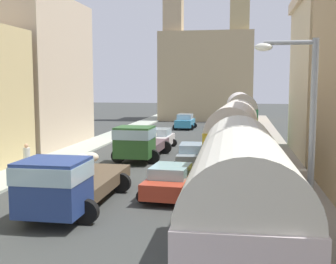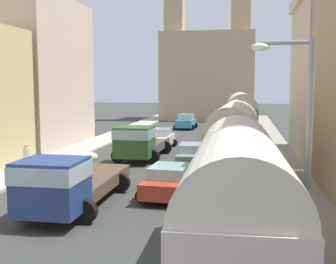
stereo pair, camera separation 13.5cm
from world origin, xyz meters
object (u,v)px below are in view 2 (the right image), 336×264
(parked_bus_2, at_px, (241,115))
(streetlamp_near, at_px, (300,139))
(cargo_truck_1, at_px, (140,141))
(parked_bus_1, at_px, (234,136))
(car_3, at_px, (193,156))
(car_0, at_px, (160,138))
(cargo_truck_0, at_px, (68,182))
(car_2, at_px, (170,181))
(car_1, at_px, (186,122))
(parked_bus_0, at_px, (237,200))
(pedestrian_2, at_px, (27,157))

(parked_bus_2, relative_size, streetlamp_near, 1.35)
(cargo_truck_1, bearing_deg, parked_bus_1, -35.35)
(cargo_truck_1, bearing_deg, car_3, -28.66)
(cargo_truck_1, bearing_deg, streetlamp_near, -63.61)
(parked_bus_2, height_order, car_0, parked_bus_2)
(cargo_truck_0, relative_size, streetlamp_near, 1.25)
(car_2, bearing_deg, streetlamp_near, -58.22)
(car_1, bearing_deg, car_3, -81.35)
(parked_bus_2, bearing_deg, cargo_truck_1, -122.14)
(car_0, relative_size, car_2, 0.96)
(car_1, bearing_deg, car_2, -83.87)
(parked_bus_2, relative_size, car_2, 2.11)
(parked_bus_2, relative_size, car_1, 2.25)
(parked_bus_1, xyz_separation_m, parked_bus_2, (0.25, 14.69, 0.10))
(car_0, bearing_deg, parked_bus_2, 39.43)
(parked_bus_0, height_order, pedestrian_2, parked_bus_0)
(parked_bus_2, relative_size, car_3, 2.22)
(parked_bus_2, distance_m, car_1, 11.28)
(parked_bus_1, height_order, streetlamp_near, streetlamp_near)
(car_0, height_order, pedestrian_2, pedestrian_2)
(car_3, bearing_deg, cargo_truck_0, -111.15)
(cargo_truck_0, relative_size, car_3, 2.04)
(cargo_truck_1, relative_size, car_0, 1.82)
(parked_bus_1, relative_size, car_1, 2.54)
(cargo_truck_0, distance_m, pedestrian_2, 7.66)
(parked_bus_2, distance_m, pedestrian_2, 19.77)
(parked_bus_1, height_order, car_0, parked_bus_1)
(car_0, distance_m, car_3, 8.03)
(cargo_truck_1, distance_m, pedestrian_2, 7.63)
(parked_bus_0, height_order, car_2, parked_bus_0)
(car_1, bearing_deg, pedestrian_2, -101.82)
(car_1, relative_size, car_2, 0.94)
(streetlamp_near, bearing_deg, cargo_truck_1, 116.39)
(pedestrian_2, bearing_deg, parked_bus_0, -43.79)
(parked_bus_0, distance_m, pedestrian_2, 15.90)
(parked_bus_2, height_order, car_3, parked_bus_2)
(car_3, bearing_deg, car_2, -92.02)
(car_1, distance_m, streetlamp_near, 36.82)
(parked_bus_2, xyz_separation_m, pedestrian_2, (-11.38, -16.11, -1.31))
(pedestrian_2, bearing_deg, streetlamp_near, -38.70)
(parked_bus_1, distance_m, cargo_truck_0, 9.66)
(parked_bus_1, height_order, car_3, parked_bus_1)
(parked_bus_1, bearing_deg, car_2, -121.36)
(car_3, xyz_separation_m, pedestrian_2, (-8.65, -3.79, 0.28))
(parked_bus_0, distance_m, cargo_truck_0, 8.35)
(parked_bus_1, bearing_deg, car_1, 103.50)
(parked_bus_0, distance_m, car_0, 22.94)
(cargo_truck_1, height_order, car_2, cargo_truck_1)
(streetlamp_near, bearing_deg, car_0, 109.84)
(parked_bus_2, distance_m, car_2, 19.44)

